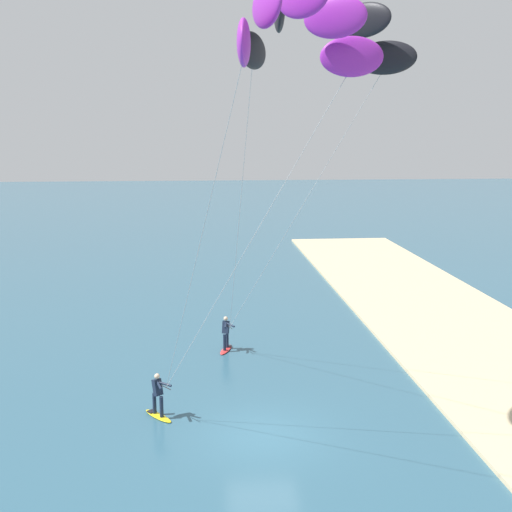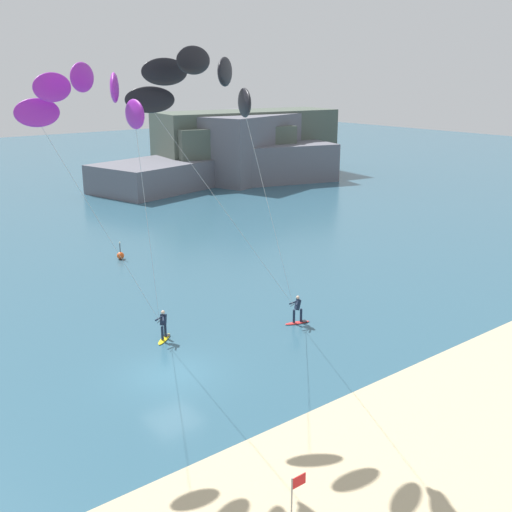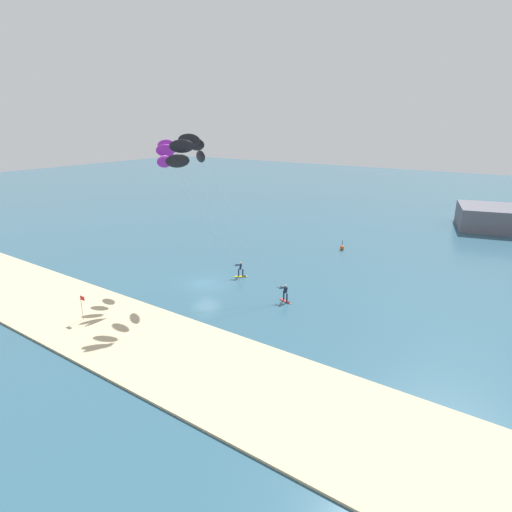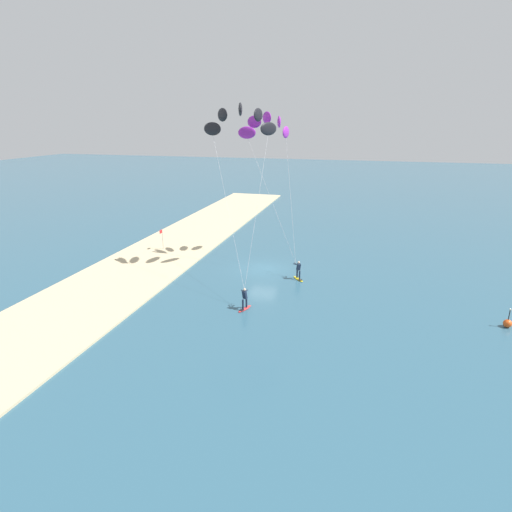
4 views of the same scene
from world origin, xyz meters
TOP-DOWN VIEW (x-y plane):
  - ground_plane at (0.00, 0.00)m, footprint 240.00×240.00m
  - sand_strip at (0.00, -11.40)m, footprint 80.00×9.18m
  - kitesurfer_nearshore at (0.77, -1.81)m, footprint 10.95×6.49m
  - kitesurfer_mid_water at (-3.41, -0.44)m, footprint 8.25×7.37m
  - marker_buoy at (6.94, 18.86)m, footprint 0.56×0.56m
  - beach_flag at (-2.89, -11.91)m, footprint 0.56×0.05m

SIDE VIEW (x-z plane):
  - ground_plane at x=0.00m, z-range 0.00..0.00m
  - sand_strip at x=0.00m, z-range 0.00..0.16m
  - marker_buoy at x=6.94m, z-range -0.39..0.99m
  - beach_flag at x=-2.89m, z-range 0.60..2.80m
  - kitesurfer_mid_water at x=-3.41m, z-range 5.36..19.53m
  - kitesurfer_nearshore at x=0.77m, z-range 5.60..20.41m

